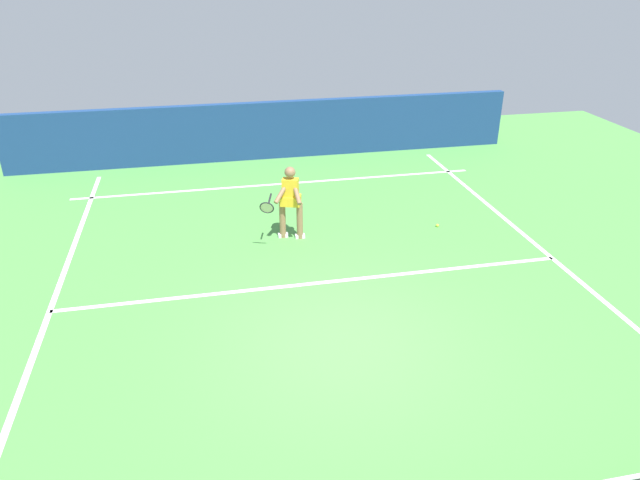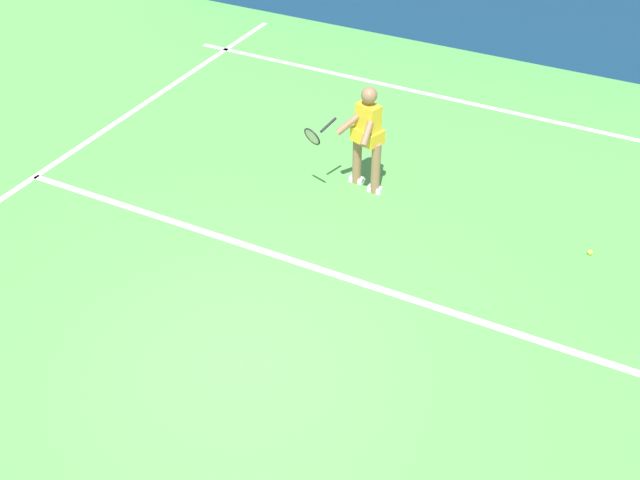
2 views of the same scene
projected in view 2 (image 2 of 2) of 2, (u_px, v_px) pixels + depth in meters
ground_plane at (238, 363)px, 8.31m from camera, size 24.51×24.51×0.00m
court_back_wall at (498, 12)px, 14.28m from camera, size 14.23×0.24×1.62m
baseline_marking at (453, 100)px, 13.21m from camera, size 10.23×0.10×0.01m
service_line_marking at (315, 268)px, 9.58m from camera, size 9.23×0.10×0.01m
tennis_player at (366, 135)px, 10.53m from camera, size 0.98×0.87×1.55m
tennis_ball_near at (590, 252)px, 9.78m from camera, size 0.07×0.07×0.07m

